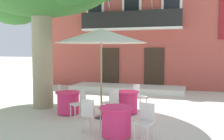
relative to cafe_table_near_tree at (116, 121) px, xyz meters
name	(u,v)px	position (x,y,z in m)	size (l,w,h in m)	color
ground_plane	(124,107)	(-0.70, 3.35, -0.39)	(120.00, 120.00, 0.00)	beige
building_facade	(139,25)	(-1.57, 10.34, 3.36)	(13.00, 5.09, 7.50)	#B24C42
entrance_step_platform	(127,88)	(-1.57, 7.37, -0.27)	(6.04, 1.96, 0.25)	silver
cafe_table_near_tree	(116,121)	(0.00, 0.00, 0.00)	(0.86, 0.86, 0.76)	#E52D66
cafe_chair_near_tree_0	(90,113)	(-0.75, 0.08, 0.14)	(0.47, 0.47, 0.91)	silver
cafe_chair_near_tree_1	(145,119)	(0.75, -0.11, 0.14)	(0.48, 0.48, 0.91)	silver
cafe_table_middle	(68,103)	(-2.23, 1.75, 0.00)	(0.86, 0.86, 0.76)	#E52D66
cafe_chair_middle_0	(80,102)	(-1.61, 1.33, 0.14)	(0.56, 0.56, 0.91)	silver
cafe_chair_middle_1	(62,95)	(-2.75, 2.30, 0.14)	(0.56, 0.56, 0.91)	silver
cafe_table_front	(127,102)	(-0.36, 2.45, 0.00)	(0.86, 0.86, 0.76)	#E52D66
cafe_chair_front_0	(112,101)	(-0.68, 1.77, 0.14)	(0.55, 0.55, 0.91)	silver
cafe_chair_front_1	(138,95)	(-0.09, 3.16, 0.14)	(0.54, 0.54, 0.91)	silver
cafe_umbrella	(101,36)	(-0.98, 1.59, 2.22)	(2.90, 2.90, 2.85)	#997A56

